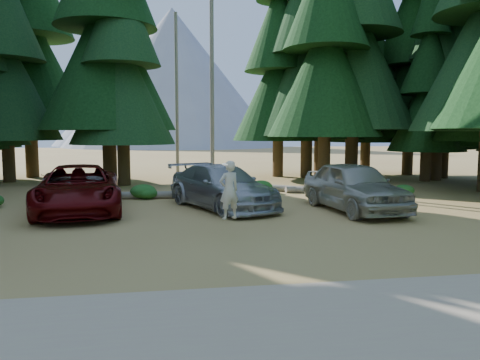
# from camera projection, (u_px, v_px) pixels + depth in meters

# --- Properties ---
(ground) EXTENTS (160.00, 160.00, 0.00)m
(ground) POSITION_uv_depth(u_px,v_px,m) (237.00, 232.00, 13.36)
(ground) COLOR #A78047
(ground) RESTS_ON ground
(gravel_strip) EXTENTS (26.00, 3.50, 0.01)m
(gravel_strip) POSITION_uv_depth(u_px,v_px,m) (304.00, 322.00, 6.98)
(gravel_strip) COLOR tan
(gravel_strip) RESTS_ON ground
(forest_belt_north) EXTENTS (36.00, 7.00, 22.00)m
(forest_belt_north) POSITION_uv_depth(u_px,v_px,m) (198.00, 180.00, 28.09)
(forest_belt_north) COLOR black
(forest_belt_north) RESTS_ON ground
(snag_front) EXTENTS (0.24, 0.24, 12.00)m
(snag_front) POSITION_uv_depth(u_px,v_px,m) (212.00, 78.00, 27.13)
(snag_front) COLOR #71655A
(snag_front) RESTS_ON ground
(snag_back) EXTENTS (0.20, 0.20, 10.00)m
(snag_back) POSITION_uv_depth(u_px,v_px,m) (177.00, 97.00, 28.38)
(snag_back) COLOR #71655A
(snag_back) RESTS_ON ground
(mountain_peak) EXTENTS (48.00, 50.00, 28.00)m
(mountain_peak) POSITION_uv_depth(u_px,v_px,m) (160.00, 86.00, 98.31)
(mountain_peak) COLOR gray
(mountain_peak) RESTS_ON ground
(red_pickup) EXTENTS (3.55, 6.40, 1.69)m
(red_pickup) POSITION_uv_depth(u_px,v_px,m) (78.00, 189.00, 16.51)
(red_pickup) COLOR #520708
(red_pickup) RESTS_ON ground
(silver_minivan_center) EXTENTS (4.31, 6.01, 1.62)m
(silver_minivan_center) POSITION_uv_depth(u_px,v_px,m) (222.00, 187.00, 17.53)
(silver_minivan_center) COLOR #A7AAB0
(silver_minivan_center) RESTS_ON ground
(silver_minivan_right) EXTENTS (2.64, 5.46, 1.80)m
(silver_minivan_right) POSITION_uv_depth(u_px,v_px,m) (354.00, 186.00, 16.90)
(silver_minivan_right) COLOR #A8A595
(silver_minivan_right) RESTS_ON ground
(frisbee_player) EXTENTS (0.68, 0.57, 1.60)m
(frisbee_player) POSITION_uv_depth(u_px,v_px,m) (229.00, 190.00, 12.74)
(frisbee_player) COLOR beige
(frisbee_player) RESTS_ON ground
(log_left) EXTENTS (4.39, 0.48, 0.31)m
(log_left) POSITION_uv_depth(u_px,v_px,m) (142.00, 195.00, 20.07)
(log_left) COLOR #71655A
(log_left) RESTS_ON ground
(log_mid) EXTENTS (3.10, 2.69, 0.31)m
(log_mid) POSITION_uv_depth(u_px,v_px,m) (269.00, 187.00, 22.92)
(log_mid) COLOR #71655A
(log_mid) RESTS_ON ground
(log_right) EXTENTS (4.80, 0.82, 0.31)m
(log_right) POSITION_uv_depth(u_px,v_px,m) (332.00, 188.00, 22.66)
(log_right) COLOR #71655A
(log_right) RESTS_ON ground
(shrub_far_left) EXTENTS (0.91, 0.91, 0.50)m
(shrub_far_left) POSITION_uv_depth(u_px,v_px,m) (48.00, 189.00, 21.44)
(shrub_far_left) COLOR #1A591B
(shrub_far_left) RESTS_ON ground
(shrub_left) EXTENTS (0.90, 0.90, 0.49)m
(shrub_left) POSITION_uv_depth(u_px,v_px,m) (147.00, 193.00, 20.02)
(shrub_left) COLOR #1A591B
(shrub_left) RESTS_ON ground
(shrub_center_left) EXTENTS (1.12, 1.12, 0.62)m
(shrub_center_left) POSITION_uv_depth(u_px,v_px,m) (143.00, 191.00, 20.15)
(shrub_center_left) COLOR #1A591B
(shrub_center_left) RESTS_ON ground
(shrub_center_right) EXTENTS (1.13, 1.13, 0.62)m
(shrub_center_right) POSITION_uv_depth(u_px,v_px,m) (210.00, 184.00, 23.19)
(shrub_center_right) COLOR #1A591B
(shrub_center_right) RESTS_ON ground
(shrub_right) EXTENTS (1.07, 1.07, 0.59)m
(shrub_right) POSITION_uv_depth(u_px,v_px,m) (261.00, 187.00, 22.10)
(shrub_right) COLOR #1A591B
(shrub_right) RESTS_ON ground
(shrub_far_right) EXTENTS (1.40, 1.40, 0.77)m
(shrub_far_right) POSITION_uv_depth(u_px,v_px,m) (341.00, 185.00, 21.97)
(shrub_far_right) COLOR #1A591B
(shrub_far_right) RESTS_ON ground
(shrub_edge_east) EXTENTS (0.92, 0.92, 0.51)m
(shrub_edge_east) POSITION_uv_depth(u_px,v_px,m) (404.00, 190.00, 21.02)
(shrub_edge_east) COLOR #1A591B
(shrub_edge_east) RESTS_ON ground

